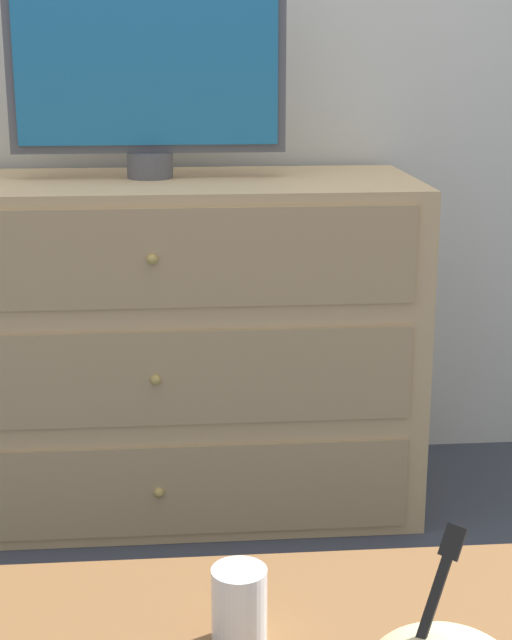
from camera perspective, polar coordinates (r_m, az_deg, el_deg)
The scene contains 4 objects.
ground_plane at distance 2.84m, azimuth -6.24°, elevation -7.75°, with size 12.00×12.00×0.00m, color #383D47.
dresser at distance 2.43m, azimuth -5.77°, elevation -1.51°, with size 1.26×0.53×0.82m.
tv at distance 2.36m, azimuth -6.34°, elevation 14.18°, with size 0.65×0.11×0.46m.
drink_cup at distance 1.22m, azimuth -0.98°, elevation -16.55°, with size 0.07×0.07×0.10m.
Camera 1 is at (0.09, -2.61, 1.12)m, focal length 55.00 mm.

